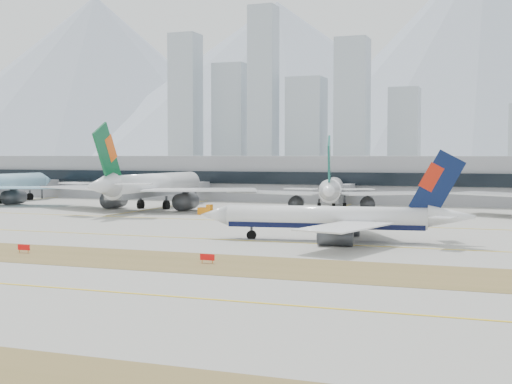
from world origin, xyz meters
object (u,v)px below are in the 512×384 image
at_px(widebody_eva, 151,187).
at_px(taxiing_airliner, 335,219).
at_px(widebody_cathay, 332,191).
at_px(terminal, 329,178).

bearing_deg(widebody_eva, taxiing_airliner, -130.10).
height_order(widebody_cathay, terminal, widebody_cathay).
distance_m(taxiing_airliner, terminal, 118.89).
xyz_separation_m(widebody_cathay, terminal, (-12.87, 47.58, 2.07)).
xyz_separation_m(taxiing_airliner, widebody_eva, (-66.75, 55.39, 2.38)).
bearing_deg(widebody_cathay, widebody_eva, 91.65).
height_order(taxiing_airliner, terminal, taxiing_airliner).
height_order(taxiing_airliner, widebody_eva, widebody_eva).
height_order(taxiing_airliner, widebody_cathay, widebody_cathay).
relative_size(taxiing_airliner, terminal, 0.18).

